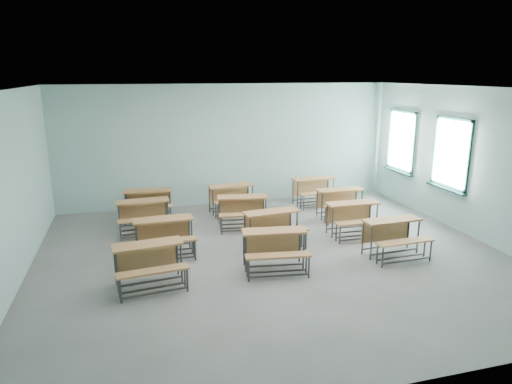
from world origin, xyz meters
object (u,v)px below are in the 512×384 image
desk_unit_r1c0 (164,231)px  desk_unit_r1c2 (354,214)px  desk_unit_r1c1 (273,223)px  desk_unit_r2c0 (144,212)px  desk_unit_r3c1 (232,195)px  desk_unit_r2c1 (243,207)px  desk_unit_r3c2 (315,187)px  desk_unit_r3c0 (148,200)px  desk_unit_r0c0 (149,259)px  desk_unit_r0c2 (394,232)px  desk_unit_r2c2 (341,199)px  desk_unit_r0c1 (275,244)px

desk_unit_r1c0 → desk_unit_r1c2: same height
desk_unit_r1c1 → desk_unit_r2c0: 2.97m
desk_unit_r3c1 → desk_unit_r2c0: bearing=-164.6°
desk_unit_r2c1 → desk_unit_r3c2: 2.67m
desk_unit_r1c0 → desk_unit_r2c0: same height
desk_unit_r1c1 → desk_unit_r3c0: 3.45m
desk_unit_r1c1 → desk_unit_r3c2: same height
desk_unit_r0c0 → desk_unit_r0c2: size_ratio=1.04×
desk_unit_r1c1 → desk_unit_r2c0: (-2.53, 1.55, 0.00)m
desk_unit_r1c1 → desk_unit_r3c0: size_ratio=1.02×
desk_unit_r1c1 → desk_unit_r2c2: (2.16, 1.30, 0.00)m
desk_unit_r0c0 → desk_unit_r0c1: bearing=-4.7°
desk_unit_r1c1 → desk_unit_r2c2: bearing=24.1°
desk_unit_r0c1 → desk_unit_r1c2: bearing=37.3°
desk_unit_r2c2 → desk_unit_r0c1: bearing=-135.0°
desk_unit_r3c2 → desk_unit_r3c0: bearing=178.4°
desk_unit_r0c0 → desk_unit_r1c2: (4.44, 1.34, 0.00)m
desk_unit_r2c1 → desk_unit_r2c2: 2.48m
desk_unit_r0c2 → desk_unit_r3c2: same height
desk_unit_r0c0 → desk_unit_r3c1: same height
desk_unit_r1c0 → desk_unit_r2c1: (1.88, 1.20, 0.00)m
desk_unit_r0c0 → desk_unit_r1c0: size_ratio=1.05×
desk_unit_r0c0 → desk_unit_r2c0: size_ratio=1.04×
desk_unit_r1c0 → desk_unit_r2c0: (-0.34, 1.45, 0.00)m
desk_unit_r2c0 → desk_unit_r3c2: same height
desk_unit_r3c1 → desk_unit_r3c2: (2.32, 0.17, 0.00)m
desk_unit_r0c0 → desk_unit_r2c2: (4.70, 2.51, 0.00)m
desk_unit_r3c2 → desk_unit_r0c0: bearing=-143.3°
desk_unit_r2c1 → desk_unit_r3c0: size_ratio=1.02×
desk_unit_r1c1 → desk_unit_r3c1: (-0.31, 2.44, 0.00)m
desk_unit_r1c0 → desk_unit_r3c1: size_ratio=0.95×
desk_unit_r3c1 → desk_unit_r2c1: bearing=-97.0°
desk_unit_r1c1 → desk_unit_r1c2: (1.90, 0.14, 0.00)m
desk_unit_r2c1 → desk_unit_r0c1: bearing=-82.8°
desk_unit_r3c1 → desk_unit_r3c0: bearing=172.4°
desk_unit_r0c1 → desk_unit_r3c2: (2.34, 3.74, 0.00)m
desk_unit_r3c1 → desk_unit_r3c2: size_ratio=1.03×
desk_unit_r0c1 → desk_unit_r1c1: (0.33, 1.13, 0.00)m
desk_unit_r0c2 → desk_unit_r1c2: (-0.20, 1.27, 0.00)m
desk_unit_r3c0 → desk_unit_r0c0: bearing=-87.3°
desk_unit_r2c0 → desk_unit_r3c2: bearing=10.2°
desk_unit_r0c0 → desk_unit_r2c1: 3.35m
desk_unit_r3c0 → desk_unit_r0c2: bearing=-33.9°
desk_unit_r1c0 → desk_unit_r2c1: 2.23m
desk_unit_r0c2 → desk_unit_r2c1: size_ratio=0.96×
desk_unit_r1c2 → desk_unit_r2c2: bearing=78.4°
desk_unit_r0c0 → desk_unit_r2c2: same height
desk_unit_r0c1 → desk_unit_r2c1: bearing=97.3°
desk_unit_r1c1 → desk_unit_r2c1: size_ratio=1.00×
desk_unit_r0c2 → desk_unit_r1c0: 4.46m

